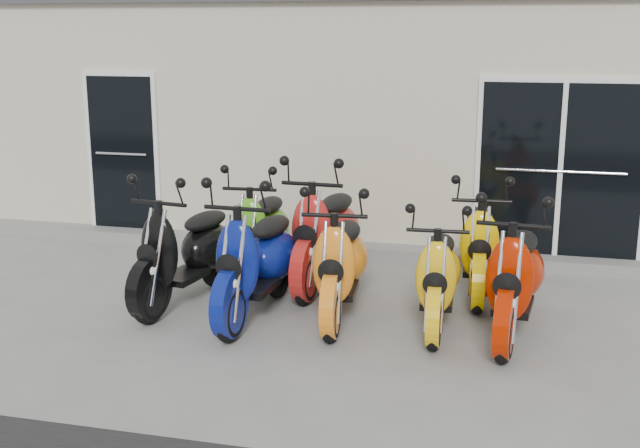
% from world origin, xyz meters
% --- Properties ---
extents(ground, '(80.00, 80.00, 0.00)m').
position_xyz_m(ground, '(0.00, 0.00, 0.00)').
color(ground, gray).
rests_on(ground, ground).
extents(building, '(14.00, 6.00, 3.20)m').
position_xyz_m(building, '(0.00, 5.20, 1.60)').
color(building, beige).
rests_on(building, ground).
extents(roof_cap, '(14.20, 6.20, 0.16)m').
position_xyz_m(roof_cap, '(0.00, 5.20, 3.28)').
color(roof_cap, '#3F3F42').
rests_on(roof_cap, building).
extents(front_step, '(14.00, 0.40, 0.15)m').
position_xyz_m(front_step, '(0.00, 2.02, 0.07)').
color(front_step, gray).
rests_on(front_step, ground).
extents(door_left, '(1.07, 0.08, 2.22)m').
position_xyz_m(door_left, '(-3.20, 2.17, 1.26)').
color(door_left, black).
rests_on(door_left, front_step).
extents(door_right, '(2.02, 0.08, 2.22)m').
position_xyz_m(door_right, '(2.60, 2.17, 1.26)').
color(door_right, black).
rests_on(door_right, front_step).
extents(scooter_front_black, '(1.01, 2.07, 1.47)m').
position_xyz_m(scooter_front_black, '(-1.26, -0.23, 0.73)').
color(scooter_front_black, black).
rests_on(scooter_front_black, ground).
extents(scooter_front_blue, '(0.83, 2.09, 1.52)m').
position_xyz_m(scooter_front_blue, '(-0.40, -0.45, 0.76)').
color(scooter_front_blue, navy).
rests_on(scooter_front_blue, ground).
extents(scooter_front_orange_a, '(0.88, 2.01, 1.45)m').
position_xyz_m(scooter_front_orange_a, '(0.43, -0.27, 0.72)').
color(scooter_front_orange_a, orange).
rests_on(scooter_front_orange_a, ground).
extents(scooter_front_orange_b, '(0.75, 1.83, 1.33)m').
position_xyz_m(scooter_front_orange_b, '(1.41, -0.29, 0.66)').
color(scooter_front_orange_b, yellow).
rests_on(scooter_front_orange_b, ground).
extents(scooter_front_red, '(0.92, 2.06, 1.48)m').
position_xyz_m(scooter_front_red, '(2.14, -0.36, 0.74)').
color(scooter_front_red, '#B01A00').
rests_on(scooter_front_red, ground).
extents(scooter_back_green, '(0.81, 1.96, 1.42)m').
position_xyz_m(scooter_back_green, '(-0.78, 0.84, 0.71)').
color(scooter_back_green, '#53AD1A').
rests_on(scooter_back_green, ground).
extents(scooter_back_red, '(0.88, 2.16, 1.56)m').
position_xyz_m(scooter_back_red, '(0.02, 0.74, 0.78)').
color(scooter_back_red, red).
rests_on(scooter_back_red, ground).
extents(scooter_back_yellow, '(0.81, 1.95, 1.42)m').
position_xyz_m(scooter_back_yellow, '(1.74, 0.84, 0.71)').
color(scooter_back_yellow, '#FFCB01').
rests_on(scooter_back_yellow, ground).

